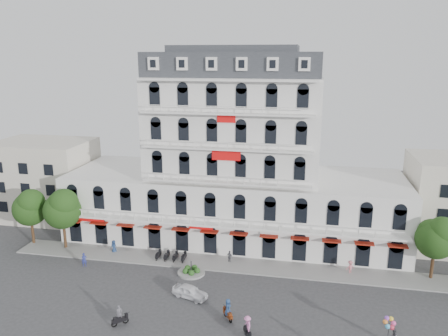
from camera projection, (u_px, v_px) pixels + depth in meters
ground at (204, 304)px, 44.46m from camera, size 120.00×120.00×0.00m
sidewalk at (222, 264)px, 52.99m from camera, size 53.00×4.00×0.16m
main_building at (235, 167)px, 59.06m from camera, size 45.00×15.00×25.80m
flank_building_west at (46, 179)px, 67.50m from camera, size 14.00×10.00×12.00m
traffic_island at (191, 272)px, 50.65m from camera, size 3.20×3.20×1.60m
parked_scooter_row at (171, 260)px, 53.99m from camera, size 4.40×1.80×1.10m
tree_west_outer at (30, 206)px, 57.39m from camera, size 4.50×4.48×7.76m
tree_west_inner at (62, 208)px, 55.91m from camera, size 4.76×4.76×8.25m
tree_east_inner at (437, 236)px, 48.19m from camera, size 4.40×4.37×7.57m
parked_car at (190, 292)px, 45.60m from camera, size 4.18×2.69×1.32m
rider_west at (120, 316)px, 40.82m from camera, size 1.34×1.27×2.09m
rider_east at (228, 309)px, 41.65m from camera, size 1.17×1.44×2.19m
rider_center at (247, 327)px, 38.85m from camera, size 1.07×1.60×2.24m
pedestrian_left at (114, 247)px, 55.90m from camera, size 0.89×0.65×1.69m
pedestrian_mid at (230, 257)px, 53.12m from camera, size 1.00×0.83×1.60m
pedestrian_right at (350, 267)px, 50.49m from camera, size 1.23×1.05×1.65m
pedestrian_far at (84, 260)px, 52.26m from camera, size 0.74×0.66×1.70m
balloon_vendor at (392, 332)px, 38.00m from camera, size 1.42×1.32×2.45m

